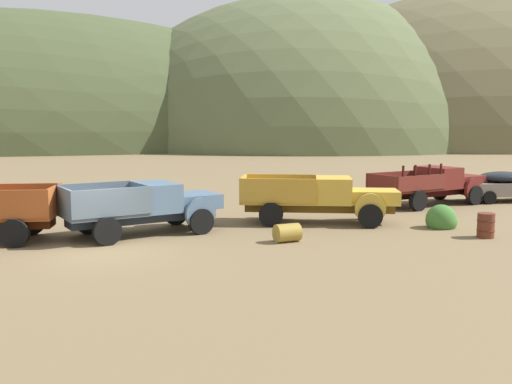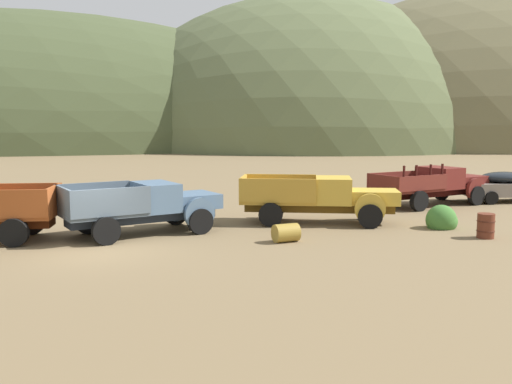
{
  "view_description": "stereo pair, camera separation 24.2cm",
  "coord_description": "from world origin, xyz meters",
  "px_view_note": "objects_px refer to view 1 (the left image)",
  "views": [
    {
      "loc": [
        1.02,
        -18.57,
        4.14
      ],
      "look_at": [
        6.14,
        4.41,
        1.21
      ],
      "focal_mm": 39.7,
      "sensor_mm": 36.0,
      "label": 1
    },
    {
      "loc": [
        1.26,
        -18.62,
        4.14
      ],
      "look_at": [
        6.14,
        4.41,
        1.21
      ],
      "focal_mm": 39.7,
      "sensor_mm": 36.0,
      "label": 2
    }
  ],
  "objects_px": {
    "truck_oxblood": "(436,184)",
    "car_primer_gray": "(509,186)",
    "truck_chalk_blue": "(153,206)",
    "oil_drum_tipped": "(287,233)",
    "truck_faded_yellow": "(329,199)",
    "oil_drum_foreground": "(486,225)"
  },
  "relations": [
    {
      "from": "car_primer_gray",
      "to": "oil_drum_foreground",
      "type": "xyz_separation_m",
      "value": [
        -6.92,
        -8.06,
        -0.37
      ]
    },
    {
      "from": "truck_faded_yellow",
      "to": "car_primer_gray",
      "type": "height_order",
      "value": "truck_faded_yellow"
    },
    {
      "from": "truck_oxblood",
      "to": "car_primer_gray",
      "type": "distance_m",
      "value": 4.34
    },
    {
      "from": "truck_faded_yellow",
      "to": "truck_oxblood",
      "type": "distance_m",
      "value": 8.06
    },
    {
      "from": "truck_oxblood",
      "to": "car_primer_gray",
      "type": "xyz_separation_m",
      "value": [
        4.33,
        0.18,
        -0.19
      ]
    },
    {
      "from": "truck_chalk_blue",
      "to": "car_primer_gray",
      "type": "distance_m",
      "value": 19.12
    },
    {
      "from": "truck_oxblood",
      "to": "oil_drum_tipped",
      "type": "bearing_deg",
      "value": -161.86
    },
    {
      "from": "oil_drum_foreground",
      "to": "truck_faded_yellow",
      "type": "bearing_deg",
      "value": 138.12
    },
    {
      "from": "oil_drum_foreground",
      "to": "oil_drum_tipped",
      "type": "xyz_separation_m",
      "value": [
        -7.16,
        0.85,
        -0.13
      ]
    },
    {
      "from": "car_primer_gray",
      "to": "oil_drum_tipped",
      "type": "relative_size",
      "value": 5.29
    },
    {
      "from": "truck_faded_yellow",
      "to": "oil_drum_foreground",
      "type": "xyz_separation_m",
      "value": [
        4.5,
        -4.03,
        -0.57
      ]
    },
    {
      "from": "truck_oxblood",
      "to": "car_primer_gray",
      "type": "height_order",
      "value": "truck_oxblood"
    },
    {
      "from": "truck_oxblood",
      "to": "car_primer_gray",
      "type": "relative_size",
      "value": 1.3
    },
    {
      "from": "truck_chalk_blue",
      "to": "oil_drum_foreground",
      "type": "relative_size",
      "value": 6.91
    },
    {
      "from": "truck_chalk_blue",
      "to": "oil_drum_tipped",
      "type": "height_order",
      "value": "truck_chalk_blue"
    },
    {
      "from": "oil_drum_foreground",
      "to": "oil_drum_tipped",
      "type": "height_order",
      "value": "oil_drum_foreground"
    },
    {
      "from": "truck_chalk_blue",
      "to": "oil_drum_tipped",
      "type": "xyz_separation_m",
      "value": [
        4.47,
        -2.57,
        -0.7
      ]
    },
    {
      "from": "oil_drum_foreground",
      "to": "oil_drum_tipped",
      "type": "bearing_deg",
      "value": 173.2
    },
    {
      "from": "truck_chalk_blue",
      "to": "oil_drum_tipped",
      "type": "distance_m",
      "value": 5.21
    },
    {
      "from": "truck_faded_yellow",
      "to": "car_primer_gray",
      "type": "bearing_deg",
      "value": 36.91
    },
    {
      "from": "truck_oxblood",
      "to": "oil_drum_tipped",
      "type": "distance_m",
      "value": 12.03
    },
    {
      "from": "truck_chalk_blue",
      "to": "truck_oxblood",
      "type": "height_order",
      "value": "truck_oxblood"
    }
  ]
}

